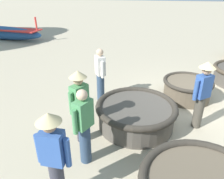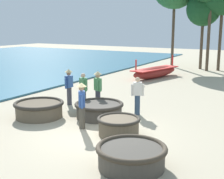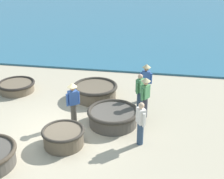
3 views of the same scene
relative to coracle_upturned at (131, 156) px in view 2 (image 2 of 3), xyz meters
The scene contains 12 objects.
ground_plane 2.65m from the coracle_upturned, 142.92° to the left, with size 80.00×80.00×0.00m, color tan.
coracle_upturned is the anchor object (origin of this frame).
coracle_center 5.68m from the coracle_upturned, 157.04° to the left, with size 1.99×1.99×0.64m.
coracle_front_left 4.60m from the coracle_upturned, 132.71° to the left, with size 1.96×1.96×0.61m.
coracle_far_right 2.46m from the coracle_upturned, 126.42° to the left, with size 1.45×1.45×0.61m.
long_boat_red_hull 14.37m from the coracle_upturned, 109.80° to the left, with size 2.13×4.76×1.45m.
fisherman_hauling 6.00m from the coracle_upturned, 130.82° to the left, with size 0.47×0.36×1.67m.
fisherman_with_hat 7.02m from the coracle_upturned, 140.74° to the left, with size 0.36×0.53×1.67m.
fisherman_crouching 4.96m from the coracle_upturned, 113.68° to the left, with size 0.47×0.36×1.57m.
fisherman_standing_right 3.54m from the coracle_upturned, 146.67° to the left, with size 0.38×0.44×1.67m.
fisherman_by_coracle 6.21m from the coracle_upturned, 136.54° to the left, with size 0.49×0.34×1.57m.
tree_right_mid 20.50m from the coracle_upturned, 99.53° to the left, with size 2.76×2.76×6.30m.
Camera 2 is at (5.42, -8.35, 3.62)m, focal length 50.00 mm.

